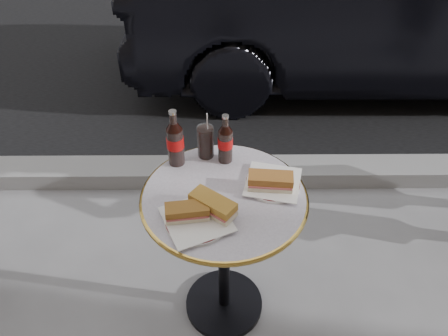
{
  "coord_description": "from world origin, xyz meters",
  "views": [
    {
      "loc": [
        -0.01,
        -1.15,
        1.85
      ],
      "look_at": [
        0.0,
        0.05,
        0.82
      ],
      "focal_mm": 35.0,
      "sensor_mm": 36.0,
      "label": 1
    }
  ],
  "objects_px": {
    "cola_bottle_left": "(175,138)",
    "cola_bottle_right": "(225,139)",
    "cola_glass": "(206,142)",
    "plate_right": "(273,183)",
    "plate_left": "(197,221)",
    "bistro_table": "(224,257)",
    "parked_car": "(383,2)"
  },
  "relations": [
    {
      "from": "cola_bottle_right",
      "to": "cola_glass",
      "type": "distance_m",
      "value": 0.09
    },
    {
      "from": "bistro_table",
      "to": "parked_car",
      "type": "relative_size",
      "value": 0.19
    },
    {
      "from": "bistro_table",
      "to": "cola_bottle_left",
      "type": "distance_m",
      "value": 0.56
    },
    {
      "from": "plate_left",
      "to": "cola_bottle_right",
      "type": "relative_size",
      "value": 1.04
    },
    {
      "from": "plate_left",
      "to": "plate_right",
      "type": "xyz_separation_m",
      "value": [
        0.28,
        0.19,
        -0.0
      ]
    },
    {
      "from": "cola_glass",
      "to": "parked_car",
      "type": "bearing_deg",
      "value": 56.43
    },
    {
      "from": "bistro_table",
      "to": "parked_car",
      "type": "xyz_separation_m",
      "value": [
        1.23,
        2.19,
        0.27
      ]
    },
    {
      "from": "plate_left",
      "to": "plate_right",
      "type": "height_order",
      "value": "same"
    },
    {
      "from": "cola_bottle_left",
      "to": "cola_glass",
      "type": "xyz_separation_m",
      "value": [
        0.11,
        0.04,
        -0.05
      ]
    },
    {
      "from": "cola_glass",
      "to": "parked_car",
      "type": "distance_m",
      "value": 2.36
    },
    {
      "from": "plate_right",
      "to": "cola_glass",
      "type": "bearing_deg",
      "value": 145.28
    },
    {
      "from": "parked_car",
      "to": "cola_bottle_left",
      "type": "bearing_deg",
      "value": 145.07
    },
    {
      "from": "plate_left",
      "to": "cola_bottle_right",
      "type": "bearing_deg",
      "value": 73.1
    },
    {
      "from": "plate_left",
      "to": "cola_bottle_left",
      "type": "bearing_deg",
      "value": 106.05
    },
    {
      "from": "plate_right",
      "to": "parked_car",
      "type": "xyz_separation_m",
      "value": [
        1.05,
        2.14,
        -0.1
      ]
    },
    {
      "from": "bistro_table",
      "to": "plate_left",
      "type": "relative_size",
      "value": 3.29
    },
    {
      "from": "plate_left",
      "to": "cola_bottle_left",
      "type": "xyz_separation_m",
      "value": [
        -0.09,
        0.32,
        0.12
      ]
    },
    {
      "from": "cola_glass",
      "to": "plate_right",
      "type": "bearing_deg",
      "value": -34.72
    },
    {
      "from": "cola_bottle_left",
      "to": "cola_bottle_right",
      "type": "bearing_deg",
      "value": 3.86
    },
    {
      "from": "cola_glass",
      "to": "cola_bottle_left",
      "type": "bearing_deg",
      "value": -159.1
    },
    {
      "from": "plate_left",
      "to": "cola_glass",
      "type": "height_order",
      "value": "cola_glass"
    },
    {
      "from": "cola_glass",
      "to": "cola_bottle_right",
      "type": "bearing_deg",
      "value": -21.53
    },
    {
      "from": "parked_car",
      "to": "cola_bottle_right",
      "type": "bearing_deg",
      "value": 148.76
    },
    {
      "from": "plate_right",
      "to": "plate_left",
      "type": "bearing_deg",
      "value": -146.22
    },
    {
      "from": "cola_bottle_left",
      "to": "cola_bottle_right",
      "type": "distance_m",
      "value": 0.19
    },
    {
      "from": "cola_bottle_left",
      "to": "bistro_table",
      "type": "bearing_deg",
      "value": -45.22
    },
    {
      "from": "cola_bottle_left",
      "to": "plate_left",
      "type": "bearing_deg",
      "value": -73.95
    },
    {
      "from": "bistro_table",
      "to": "plate_right",
      "type": "xyz_separation_m",
      "value": [
        0.18,
        0.05,
        0.37
      ]
    },
    {
      "from": "bistro_table",
      "to": "plate_right",
      "type": "distance_m",
      "value": 0.42
    },
    {
      "from": "plate_left",
      "to": "cola_glass",
      "type": "distance_m",
      "value": 0.37
    },
    {
      "from": "bistro_table",
      "to": "cola_glass",
      "type": "bearing_deg",
      "value": 107.2
    },
    {
      "from": "cola_bottle_left",
      "to": "parked_car",
      "type": "distance_m",
      "value": 2.46
    }
  ]
}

